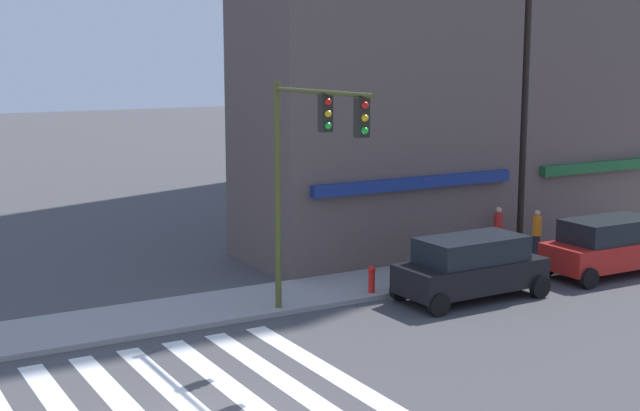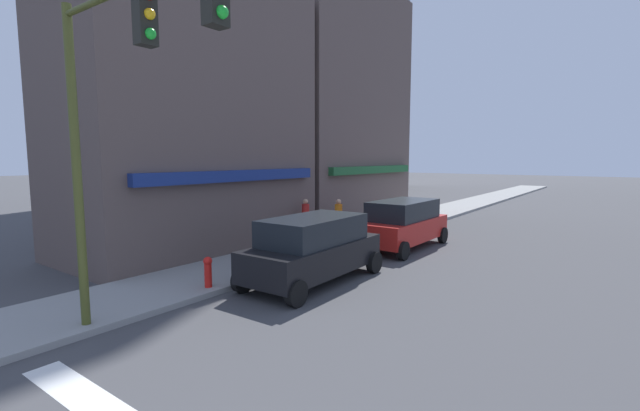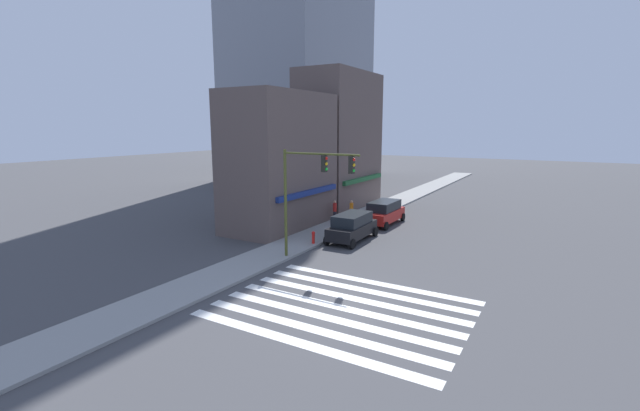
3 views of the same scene
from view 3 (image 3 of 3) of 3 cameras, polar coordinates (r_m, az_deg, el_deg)
ground_plane at (r=19.58m, az=3.05°, el=-13.48°), size 200.00×200.00×0.00m
sidewalk_left at (r=23.67m, az=-13.54°, el=-9.26°), size 120.00×3.00×0.15m
crosswalk_stripes at (r=19.58m, az=3.05°, el=-13.47°), size 7.79×10.80×0.01m
storefront_row at (r=38.42m, az=-0.53°, el=7.52°), size 19.67×5.30×13.13m
traffic_signal at (r=24.62m, az=-1.32°, el=3.11°), size 0.32×4.95×6.64m
suv_black at (r=30.25m, az=4.31°, el=-2.79°), size 4.73×2.12×1.94m
suv_red at (r=35.62m, az=8.53°, el=-0.86°), size 4.72×2.12×1.94m
pedestrian_red_jacket at (r=35.66m, az=1.98°, el=-0.67°), size 0.32×0.32×1.77m
pedestrian_orange_vest at (r=35.82m, az=4.21°, el=-0.64°), size 0.32×0.32×1.77m
fire_hydrant at (r=29.01m, az=-0.90°, el=-4.19°), size 0.24×0.24×0.84m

